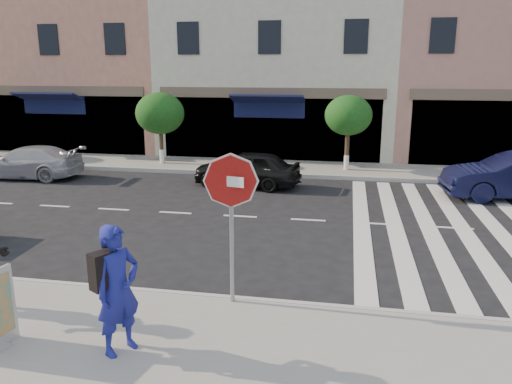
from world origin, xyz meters
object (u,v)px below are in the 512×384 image
(stop_sign, at_px, (231,197))
(car_far_left, at_px, (27,162))
(photographer, at_px, (118,290))
(car_far_mid, at_px, (247,169))

(stop_sign, distance_m, car_far_left, 14.04)
(photographer, relative_size, car_far_mid, 0.51)
(stop_sign, bearing_deg, photographer, -110.39)
(car_far_left, relative_size, car_far_mid, 1.12)
(car_far_left, bearing_deg, car_far_mid, 89.63)
(stop_sign, bearing_deg, car_far_left, 152.20)
(stop_sign, xyz_separation_m, photographer, (-1.26, -1.86, -0.98))
(stop_sign, distance_m, photographer, 2.46)
(photographer, distance_m, car_far_left, 14.44)
(car_far_mid, bearing_deg, stop_sign, 17.32)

